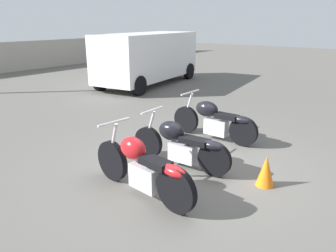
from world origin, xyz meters
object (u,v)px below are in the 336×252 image
at_px(motorcycle_slot_2, 214,120).
at_px(traffic_cone_near, 266,171).
at_px(motorcycle_slot_1, 181,144).
at_px(motorcycle_slot_0, 142,167).
at_px(parked_van, 148,56).

height_order(motorcycle_slot_2, traffic_cone_near, motorcycle_slot_2).
xyz_separation_m(motorcycle_slot_2, traffic_cone_near, (-1.40, -1.75, -0.19)).
distance_m(motorcycle_slot_1, traffic_cone_near, 1.53).
bearing_deg(traffic_cone_near, motorcycle_slot_1, 98.44).
bearing_deg(motorcycle_slot_1, motorcycle_slot_0, -174.99).
relative_size(motorcycle_slot_0, motorcycle_slot_2, 1.00).
distance_m(motorcycle_slot_0, motorcycle_slot_2, 2.84).
height_order(motorcycle_slot_1, traffic_cone_near, motorcycle_slot_1).
height_order(motorcycle_slot_0, traffic_cone_near, motorcycle_slot_0).
relative_size(motorcycle_slot_0, motorcycle_slot_1, 1.03).
xyz_separation_m(motorcycle_slot_0, motorcycle_slot_2, (2.81, 0.40, -0.01)).
relative_size(motorcycle_slot_0, parked_van, 0.38).
height_order(motorcycle_slot_1, motorcycle_slot_2, motorcycle_slot_2).
height_order(motorcycle_slot_0, motorcycle_slot_2, motorcycle_slot_0).
relative_size(parked_van, traffic_cone_near, 10.77).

